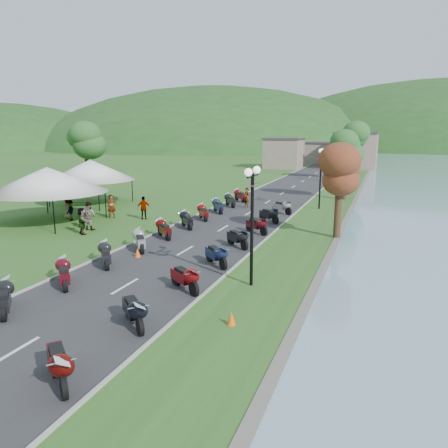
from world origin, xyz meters
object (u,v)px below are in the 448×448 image
(vendor_tent_main, at_px, (49,195))
(pedestrian_a, at_px, (112,218))
(pedestrian_b, at_px, (90,230))
(pedestrian_c, at_px, (71,221))

(vendor_tent_main, height_order, pedestrian_a, vendor_tent_main)
(pedestrian_a, bearing_deg, pedestrian_b, -122.64)
(pedestrian_b, xyz_separation_m, pedestrian_c, (-3.21, 1.99, 0.00))
(vendor_tent_main, bearing_deg, pedestrian_c, 49.95)
(vendor_tent_main, distance_m, pedestrian_a, 4.77)
(pedestrian_b, relative_size, pedestrian_c, 1.22)
(pedestrian_b, bearing_deg, pedestrian_c, -26.08)
(pedestrian_b, bearing_deg, pedestrian_a, -71.23)
(pedestrian_b, bearing_deg, vendor_tent_main, -7.50)
(pedestrian_a, bearing_deg, pedestrian_c, 174.33)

